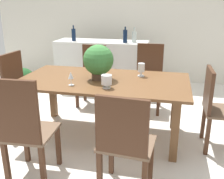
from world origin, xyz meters
name	(u,v)px	position (x,y,z in m)	size (l,w,h in m)	color
ground_plane	(106,130)	(0.00, 0.00, 0.00)	(7.04, 7.04, 0.00)	silver
back_wall	(136,19)	(0.00, 2.60, 1.30)	(6.40, 0.10, 2.60)	beige
dining_table	(103,87)	(0.00, -0.10, 0.65)	(2.06, 1.09, 0.75)	brown
chair_far_right	(149,74)	(0.47, 0.96, 0.57)	(0.45, 0.47, 1.03)	#422616
chair_far_left	(93,72)	(-0.46, 0.94, 0.55)	(0.46, 0.44, 0.98)	#422616
chair_foot_end	(217,105)	(1.34, -0.11, 0.54)	(0.46, 0.47, 0.95)	#422616
chair_head_end	(8,86)	(-1.34, -0.11, 0.57)	(0.44, 0.48, 1.03)	#422616
chair_near_right	(124,141)	(0.46, -1.15, 0.54)	(0.50, 0.45, 0.97)	#422616
chair_near_left	(25,127)	(-0.46, -1.16, 0.57)	(0.46, 0.49, 1.05)	#422616
flower_centerpiece	(98,61)	(-0.05, -0.11, 0.98)	(0.37, 0.37, 0.43)	#4C3828
crystal_vase_left	(141,68)	(0.43, 0.14, 0.85)	(0.09, 0.09, 0.17)	silver
crystal_vase_center_near	(107,80)	(0.12, -0.41, 0.84)	(0.12, 0.12, 0.15)	silver
wine_glass	(71,76)	(-0.30, -0.41, 0.86)	(0.06, 0.06, 0.16)	silver
kitchen_counter	(102,65)	(-0.51, 1.72, 0.47)	(1.74, 0.60, 0.95)	silver
wine_bottle_green	(126,37)	(-0.06, 1.77, 1.04)	(0.07, 0.07, 0.22)	#194C1E
wine_bottle_dark	(125,36)	(-0.04, 1.59, 1.07)	(0.08, 0.08, 0.29)	#0F1E38
wine_bottle_clear	(134,37)	(0.11, 1.67, 1.05)	(0.08, 0.08, 0.27)	#B2BFB7
wine_bottle_amber	(74,35)	(-1.03, 1.62, 1.07)	(0.08, 0.08, 0.29)	#0F1E38
potted_plant_floor	(24,81)	(-1.73, 0.90, 0.31)	(0.39, 0.39, 0.55)	#9E9384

